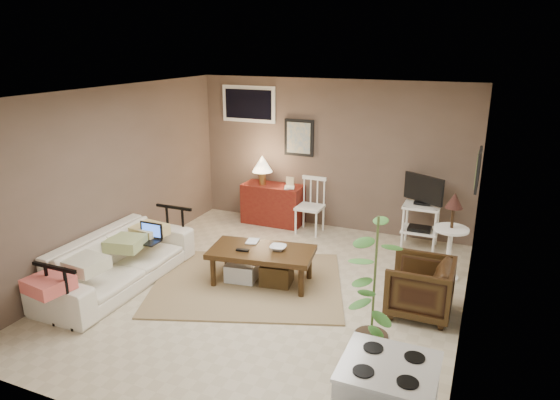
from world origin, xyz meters
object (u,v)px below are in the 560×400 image
at_px(sofa, 117,253).
at_px(tv_stand, 422,210).
at_px(side_table, 452,226).
at_px(coffee_table, 261,263).
at_px(red_console, 272,200).
at_px(spindle_chair, 310,207).
at_px(potted_plant, 374,287).
at_px(armchair, 420,284).

height_order(sofa, tv_stand, tv_stand).
bearing_deg(tv_stand, side_table, -62.35).
bearing_deg(coffee_table, red_console, 110.48).
bearing_deg(red_console, tv_stand, -2.23).
bearing_deg(coffee_table, spindle_chair, 91.37).
relative_size(coffee_table, side_table, 1.19).
distance_m(coffee_table, side_table, 2.44).
xyz_separation_m(red_console, spindle_chair, (0.73, -0.15, 0.02)).
bearing_deg(side_table, red_console, 160.74).
height_order(coffee_table, potted_plant, potted_plant).
xyz_separation_m(sofa, spindle_chair, (1.59, 2.66, -0.01)).
bearing_deg(coffee_table, potted_plant, -33.64).
bearing_deg(spindle_chair, red_console, 168.83).
bearing_deg(red_console, side_table, -19.26).
xyz_separation_m(coffee_table, sofa, (-1.64, -0.72, 0.15)).
height_order(red_console, spindle_chair, red_console).
height_order(red_console, side_table, red_console).
relative_size(sofa, tv_stand, 1.98).
bearing_deg(tv_stand, spindle_chair, -178.33).
bearing_deg(sofa, spindle_chair, -30.91).
bearing_deg(potted_plant, side_table, 77.16).
relative_size(sofa, red_console, 1.88).
xyz_separation_m(side_table, potted_plant, (-0.49, -2.17, 0.09)).
bearing_deg(potted_plant, sofa, 173.34).
xyz_separation_m(red_console, armchair, (2.72, -2.06, -0.05)).
height_order(coffee_table, sofa, sofa).
bearing_deg(coffee_table, sofa, -156.39).
height_order(spindle_chair, side_table, side_table).
distance_m(sofa, potted_plant, 3.34).
height_order(coffee_table, side_table, side_table).
relative_size(sofa, spindle_chair, 2.46).
bearing_deg(armchair, red_console, -127.42).
height_order(spindle_chair, potted_plant, potted_plant).
height_order(coffee_table, red_console, red_console).
relative_size(red_console, armchair, 1.64).
height_order(red_console, tv_stand, red_console).
bearing_deg(potted_plant, red_console, 127.36).
distance_m(tv_stand, armchair, 1.99).
height_order(spindle_chair, armchair, spindle_chair).
distance_m(sofa, armchair, 3.66).
distance_m(sofa, side_table, 4.20).
distance_m(red_console, side_table, 3.12).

